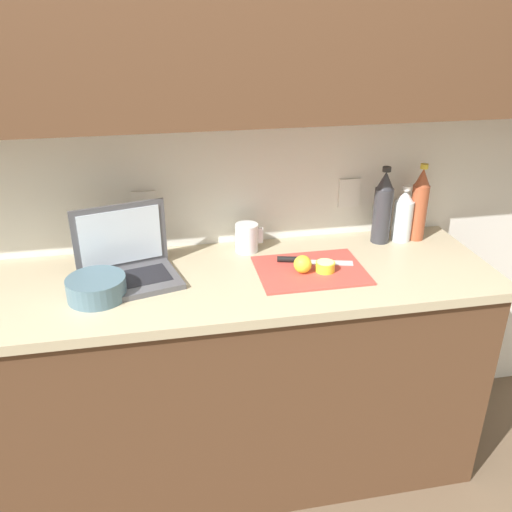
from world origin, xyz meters
TOP-DOWN VIEW (x-y plane):
  - ground_plane at (0.00, 0.00)m, footprint 12.00×12.00m
  - wall_back at (0.00, 0.23)m, footprint 5.20×0.38m
  - counter_unit at (-0.02, 0.00)m, footprint 2.04×0.61m
  - laptop at (-0.30, 0.06)m, footprint 0.37×0.31m
  - cutting_board at (0.35, -0.01)m, footprint 0.39×0.30m
  - knife at (0.33, 0.05)m, footprint 0.28×0.10m
  - lemon_half_cut at (0.40, -0.04)m, footprint 0.07×0.07m
  - lemon_whole_beside at (0.31, -0.03)m, footprint 0.06×0.06m
  - bottle_green_soda at (0.70, 0.20)m, footprint 0.07×0.07m
  - bottle_oil_tall at (0.79, 0.20)m, footprint 0.08×0.08m
  - bottle_water_clear at (0.86, 0.20)m, footprint 0.07×0.07m
  - measuring_cup at (0.15, 0.21)m, footprint 0.11×0.09m
  - bowl_white at (-0.40, -0.06)m, footprint 0.19×0.19m

SIDE VIEW (x-z plane):
  - ground_plane at x=0.00m, z-range 0.00..0.00m
  - counter_unit at x=-0.02m, z-range 0.01..0.91m
  - cutting_board at x=0.35m, z-range 0.90..0.90m
  - knife at x=0.33m, z-range 0.90..0.92m
  - lemon_half_cut at x=0.40m, z-range 0.90..0.94m
  - bowl_white at x=-0.40m, z-range 0.90..0.97m
  - lemon_whole_beside at x=0.31m, z-range 0.90..0.97m
  - measuring_cup at x=0.15m, z-range 0.90..1.01m
  - laptop at x=-0.30m, z-range 0.83..1.08m
  - bottle_oil_tall at x=0.79m, z-range 0.89..1.12m
  - bottle_green_soda at x=0.70m, z-range 0.88..1.20m
  - bottle_water_clear at x=0.86m, z-range 0.88..1.20m
  - wall_back at x=0.00m, z-range 0.26..2.86m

